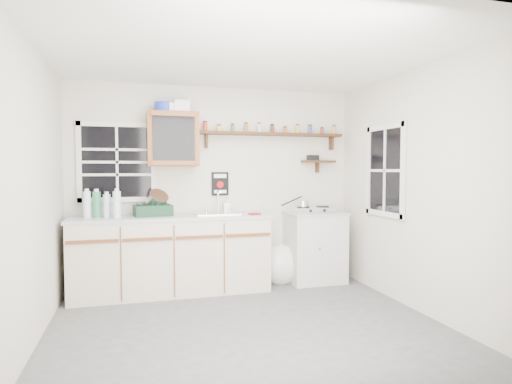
{
  "coord_description": "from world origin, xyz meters",
  "views": [
    {
      "loc": [
        -0.98,
        -3.79,
        1.46
      ],
      "look_at": [
        0.24,
        0.55,
        1.22
      ],
      "focal_mm": 30.0,
      "sensor_mm": 36.0,
      "label": 1
    }
  ],
  "objects_px": {
    "main_cabinet": "(172,254)",
    "dish_rack": "(154,207)",
    "upper_cabinet": "(173,139)",
    "hotplate": "(313,209)",
    "right_cabinet": "(315,247)",
    "spice_shelf": "(272,134)"
  },
  "relations": [
    {
      "from": "main_cabinet",
      "to": "dish_rack",
      "type": "xyz_separation_m",
      "value": [
        -0.2,
        0.05,
        0.56
      ]
    },
    {
      "from": "upper_cabinet",
      "to": "dish_rack",
      "type": "height_order",
      "value": "upper_cabinet"
    },
    {
      "from": "hotplate",
      "to": "upper_cabinet",
      "type": "bearing_deg",
      "value": 173.33
    },
    {
      "from": "right_cabinet",
      "to": "dish_rack",
      "type": "distance_m",
      "value": 2.11
    },
    {
      "from": "upper_cabinet",
      "to": "spice_shelf",
      "type": "distance_m",
      "value": 1.28
    },
    {
      "from": "main_cabinet",
      "to": "upper_cabinet",
      "type": "relative_size",
      "value": 3.55
    },
    {
      "from": "main_cabinet",
      "to": "hotplate",
      "type": "xyz_separation_m",
      "value": [
        1.8,
        0.01,
        0.48
      ]
    },
    {
      "from": "right_cabinet",
      "to": "hotplate",
      "type": "xyz_separation_m",
      "value": [
        -0.04,
        -0.02,
        0.49
      ]
    },
    {
      "from": "right_cabinet",
      "to": "dish_rack",
      "type": "relative_size",
      "value": 1.98
    },
    {
      "from": "main_cabinet",
      "to": "dish_rack",
      "type": "distance_m",
      "value": 0.6
    },
    {
      "from": "spice_shelf",
      "to": "dish_rack",
      "type": "relative_size",
      "value": 4.16
    },
    {
      "from": "dish_rack",
      "to": "upper_cabinet",
      "type": "bearing_deg",
      "value": 13.84
    },
    {
      "from": "right_cabinet",
      "to": "upper_cabinet",
      "type": "xyz_separation_m",
      "value": [
        -1.8,
        0.12,
        1.37
      ]
    },
    {
      "from": "dish_rack",
      "to": "hotplate",
      "type": "xyz_separation_m",
      "value": [
        2.0,
        -0.05,
        -0.08
      ]
    },
    {
      "from": "hotplate",
      "to": "main_cabinet",
      "type": "bearing_deg",
      "value": 177.99
    },
    {
      "from": "upper_cabinet",
      "to": "right_cabinet",
      "type": "bearing_deg",
      "value": -3.76
    },
    {
      "from": "main_cabinet",
      "to": "upper_cabinet",
      "type": "bearing_deg",
      "value": 76.32
    },
    {
      "from": "upper_cabinet",
      "to": "hotplate",
      "type": "distance_m",
      "value": 1.98
    },
    {
      "from": "main_cabinet",
      "to": "upper_cabinet",
      "type": "distance_m",
      "value": 1.37
    },
    {
      "from": "upper_cabinet",
      "to": "spice_shelf",
      "type": "bearing_deg",
      "value": 3.12
    },
    {
      "from": "spice_shelf",
      "to": "dish_rack",
      "type": "xyz_separation_m",
      "value": [
        -1.5,
        -0.16,
        -0.9
      ]
    },
    {
      "from": "main_cabinet",
      "to": "dish_rack",
      "type": "relative_size",
      "value": 5.03
    }
  ]
}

